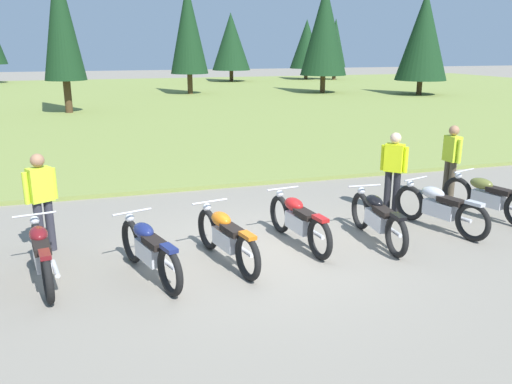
{
  "coord_description": "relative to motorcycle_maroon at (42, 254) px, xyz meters",
  "views": [
    {
      "loc": [
        -2.56,
        -7.65,
        3.32
      ],
      "look_at": [
        0.0,
        0.6,
        0.9
      ],
      "focal_mm": 36.56,
      "sensor_mm": 36.0,
      "label": 1
    }
  ],
  "objects": [
    {
      "name": "motorcycle_black",
      "position": [
        5.47,
        0.02,
        0.0
      ],
      "size": [
        0.62,
        2.1,
        0.88
      ],
      "color": "black",
      "rests_on": "ground"
    },
    {
      "name": "rider_near_row_end",
      "position": [
        6.59,
        1.39,
        0.51
      ],
      "size": [
        0.41,
        0.43,
        1.67
      ],
      "color": "black",
      "rests_on": "ground"
    },
    {
      "name": "motorcycle_silver",
      "position": [
        6.88,
        0.22,
        0.0
      ],
      "size": [
        0.82,
        2.04,
        0.88
      ],
      "color": "black",
      "rests_on": "ground"
    },
    {
      "name": "motorcycle_red",
      "position": [
        4.09,
        0.29,
        0.0
      ],
      "size": [
        0.63,
        2.1,
        0.88
      ],
      "color": "black",
      "rests_on": "ground"
    },
    {
      "name": "motorcycle_maroon",
      "position": [
        0.0,
        0.0,
        0.0
      ],
      "size": [
        0.68,
        2.09,
        0.88
      ],
      "color": "black",
      "rests_on": "ground"
    },
    {
      "name": "rider_in_hivis_vest",
      "position": [
        -0.04,
        1.24,
        0.51
      ],
      "size": [
        0.5,
        0.36,
        1.67
      ],
      "color": "#2D2D38",
      "rests_on": "ground"
    },
    {
      "name": "motorcycle_olive",
      "position": [
        8.21,
        0.51,
        0.0
      ],
      "size": [
        0.81,
        2.05,
        0.88
      ],
      "color": "black",
      "rests_on": "ground"
    },
    {
      "name": "motorcycle_navy",
      "position": [
        1.5,
        -0.29,
        0.0
      ],
      "size": [
        0.83,
        2.04,
        0.88
      ],
      "color": "black",
      "rests_on": "ground"
    },
    {
      "name": "ground_plane",
      "position": [
        3.44,
        0.06,
        -0.44
      ],
      "size": [
        140.0,
        140.0,
        0.0
      ],
      "primitive_type": "plane",
      "color": "gray"
    },
    {
      "name": "grass_moorland",
      "position": [
        3.44,
        26.27,
        -0.39
      ],
      "size": [
        80.0,
        44.0,
        0.1
      ],
      "primitive_type": "cube",
      "color": "olive",
      "rests_on": "ground"
    },
    {
      "name": "rider_with_back_turned",
      "position": [
        8.32,
        1.86,
        0.51
      ],
      "size": [
        0.23,
        0.55,
        1.67
      ],
      "color": "#4C4233",
      "rests_on": "ground"
    },
    {
      "name": "forest_treeline",
      "position": [
        7.69,
        33.99,
        3.76
      ],
      "size": [
        42.46,
        27.38,
        7.86
      ],
      "color": "#47331E",
      "rests_on": "ground"
    },
    {
      "name": "motorcycle_orange",
      "position": [
        2.71,
        -0.12,
        0.0
      ],
      "size": [
        0.73,
        2.07,
        0.88
      ],
      "color": "black",
      "rests_on": "ground"
    }
  ]
}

